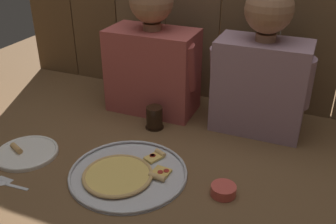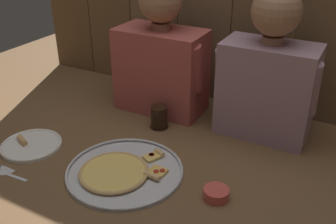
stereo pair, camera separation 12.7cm
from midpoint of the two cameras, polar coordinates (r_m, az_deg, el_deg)
ground_plane at (r=1.44m, az=1.80°, el=-8.33°), size 3.20×3.20×0.00m
pizza_tray at (r=1.41m, az=-4.25°, el=-8.77°), size 0.43×0.43×0.03m
dinner_plate at (r=1.63m, az=-17.53°, el=-4.74°), size 0.24×0.24×0.03m
drinking_glass at (r=1.68m, az=0.84°, el=-0.81°), size 0.08×0.08×0.10m
dipping_bowl at (r=1.31m, az=9.97°, el=-11.84°), size 0.09×0.09×0.04m
table_spoon at (r=1.50m, az=-20.59°, el=-8.59°), size 0.14×0.03×0.01m
diner_left at (r=1.76m, az=1.05°, el=8.72°), size 0.44×0.22×0.61m
diner_right at (r=1.60m, az=16.96°, el=5.96°), size 0.41×0.21×0.62m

